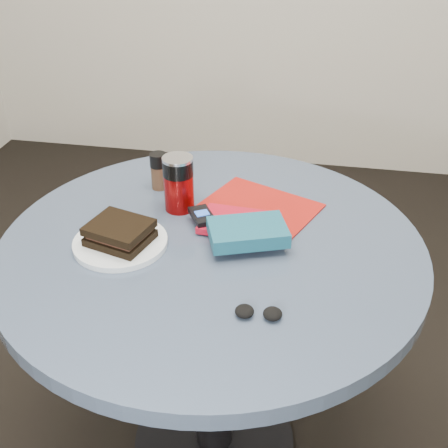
% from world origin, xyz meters
% --- Properties ---
extents(ground, '(4.00, 4.00, 0.00)m').
position_xyz_m(ground, '(0.00, 0.00, 0.00)').
color(ground, black).
rests_on(ground, ground).
extents(table, '(1.00, 1.00, 0.75)m').
position_xyz_m(table, '(0.00, 0.00, 0.59)').
color(table, black).
rests_on(table, ground).
extents(plate, '(0.24, 0.24, 0.01)m').
position_xyz_m(plate, '(-0.20, -0.06, 0.76)').
color(plate, white).
rests_on(plate, table).
extents(sandwich, '(0.16, 0.15, 0.05)m').
position_xyz_m(sandwich, '(-0.20, -0.06, 0.79)').
color(sandwich, black).
rests_on(sandwich, plate).
extents(soda_can, '(0.10, 0.10, 0.14)m').
position_xyz_m(soda_can, '(-0.11, 0.13, 0.82)').
color(soda_can, '#610404').
rests_on(soda_can, table).
extents(pepper_grinder, '(0.06, 0.06, 0.10)m').
position_xyz_m(pepper_grinder, '(-0.19, 0.23, 0.80)').
color(pepper_grinder, '#452D1D').
rests_on(pepper_grinder, table).
extents(magazine, '(0.34, 0.30, 0.00)m').
position_xyz_m(magazine, '(0.09, 0.17, 0.75)').
color(magazine, '#9D130E').
rests_on(magazine, table).
extents(red_book, '(0.19, 0.14, 0.02)m').
position_xyz_m(red_book, '(0.06, 0.07, 0.76)').
color(red_book, '#A70D20').
rests_on(red_book, magazine).
extents(novel, '(0.20, 0.17, 0.03)m').
position_xyz_m(novel, '(0.09, -0.00, 0.79)').
color(novel, navy).
rests_on(novel, red_book).
extents(mp3_player, '(0.08, 0.10, 0.02)m').
position_xyz_m(mp3_player, '(-0.04, 0.06, 0.78)').
color(mp3_player, black).
rests_on(mp3_player, red_book).
extents(headphones, '(0.09, 0.04, 0.02)m').
position_xyz_m(headphones, '(0.14, -0.24, 0.76)').
color(headphones, black).
rests_on(headphones, table).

